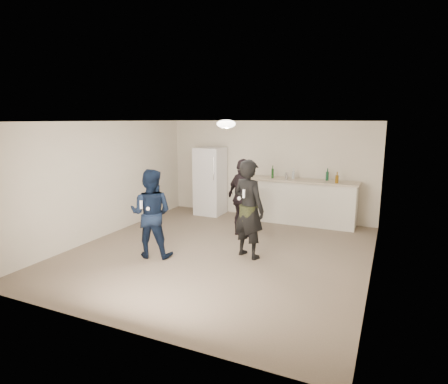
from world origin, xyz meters
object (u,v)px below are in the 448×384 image
at_px(fridge, 210,181).
at_px(man, 151,213).
at_px(counter, 301,202).
at_px(shaker, 287,176).
at_px(woman, 249,209).
at_px(spectator, 243,198).

relative_size(fridge, man, 1.09).
distance_m(counter, shaker, 0.75).
bearing_deg(woman, man, 43.71).
height_order(man, woman, woman).
bearing_deg(shaker, spectator, -111.17).
xyz_separation_m(counter, spectator, (-0.93, -1.54, 0.33)).
distance_m(man, woman, 1.81).
relative_size(woman, spectator, 1.07).
relative_size(shaker, spectator, 0.10).
bearing_deg(shaker, counter, 12.07).
xyz_separation_m(man, woman, (1.66, 0.72, 0.09)).
distance_m(woman, spectator, 1.27).
xyz_separation_m(shaker, man, (-1.66, -3.32, -0.35)).
height_order(counter, man, man).
bearing_deg(fridge, counter, 1.63).
xyz_separation_m(fridge, shaker, (2.09, -0.01, 0.28)).
bearing_deg(spectator, shaker, -78.73).
bearing_deg(fridge, man, -82.66).
xyz_separation_m(counter, man, (-2.02, -3.40, 0.30)).
bearing_deg(woman, shaker, -69.70).
distance_m(man, spectator, 2.15).
height_order(counter, fridge, fridge).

